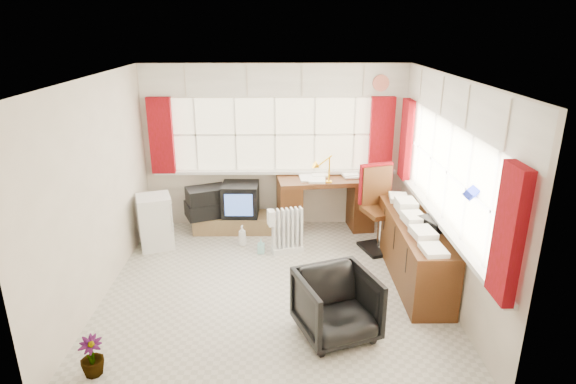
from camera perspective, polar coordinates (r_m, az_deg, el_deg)
name	(u,v)px	position (r m, az deg, el deg)	size (l,w,h in m)	color
ground	(274,286)	(6.00, -1.63, -11.10)	(4.00, 4.00, 0.00)	beige
room_walls	(273,169)	(5.40, -1.78, 2.76)	(4.00, 4.00, 4.00)	beige
window_back	(275,167)	(7.42, -1.51, 2.94)	(3.70, 0.12, 3.60)	#FFF4C9
window_right	(440,214)	(5.88, 17.61, -2.48)	(0.12, 3.70, 3.60)	#FFF4C9
curtains	(345,152)	(6.35, 6.75, 4.77)	(3.83, 3.83, 1.15)	maroon
overhead_cabinets	(351,90)	(6.26, 7.49, 11.95)	(3.98, 3.98, 0.48)	white
desk	(325,200)	(7.46, 4.36, -0.93)	(1.51, 0.87, 0.86)	#582B14
desk_lamp	(329,164)	(7.02, 4.92, 3.38)	(0.16, 0.14, 0.41)	#FDB80A
task_chair	(378,204)	(6.87, 10.66, -1.43)	(0.64, 0.66, 1.20)	black
office_chair	(336,305)	(5.03, 5.77, -13.20)	(0.73, 0.75, 0.69)	black
radiator	(287,235)	(6.71, -0.08, -5.08)	(0.46, 0.28, 0.65)	white
credenza	(413,249)	(6.21, 14.64, -6.55)	(0.50, 2.00, 0.85)	#582B14
file_tray	(435,223)	(5.96, 17.08, -3.53)	(0.27, 0.34, 0.11)	black
tv_bench	(240,222)	(7.51, -5.68, -3.59)	(1.40, 0.50, 0.25)	olive
crt_tv	(240,199)	(7.39, -5.66, -0.87)	(0.56, 0.53, 0.49)	black
hifi_stack	(207,202)	(7.41, -9.55, -1.22)	(0.75, 0.62, 0.46)	black
mini_fridge	(156,222)	(7.08, -15.43, -3.41)	(0.57, 0.57, 0.77)	white
spray_bottle_a	(242,235)	(6.99, -5.45, -5.15)	(0.12, 0.12, 0.31)	white
spray_bottle_b	(261,246)	(6.76, -3.22, -6.43)	(0.09, 0.10, 0.21)	#98E3DC
flower_vase	(92,356)	(4.93, -22.25, -17.59)	(0.22, 0.22, 0.39)	black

